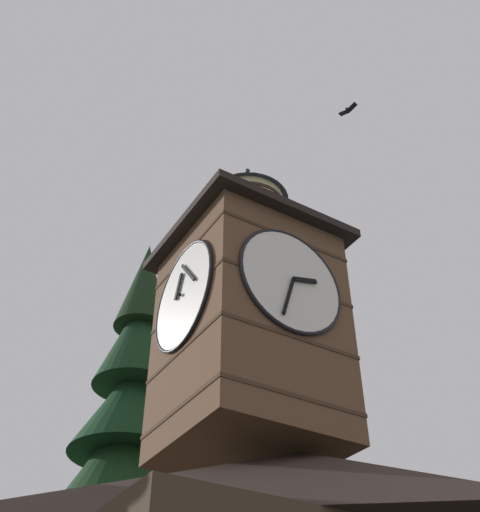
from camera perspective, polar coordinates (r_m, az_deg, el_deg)
The scene contains 2 objects.
clock_tower at distance 17.40m, azimuth 0.77°, elevation -5.23°, with size 4.59×4.59×9.53m.
flying_bird_high at distance 22.06m, azimuth 9.50°, elevation 12.58°, with size 0.32×0.70×0.13m.
Camera 1 is at (6.66, 9.00, 1.91)m, focal length 45.37 mm.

